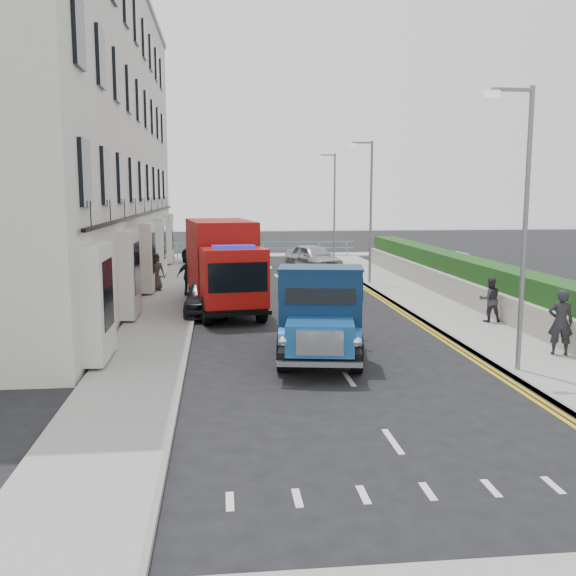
# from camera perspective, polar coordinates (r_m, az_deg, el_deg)

# --- Properties ---
(ground) EXTENTS (120.00, 120.00, 0.00)m
(ground) POSITION_cam_1_polar(r_m,az_deg,el_deg) (17.75, 4.14, -6.26)
(ground) COLOR black
(ground) RESTS_ON ground
(pavement_west) EXTENTS (2.40, 38.00, 0.12)m
(pavement_west) POSITION_cam_1_polar(r_m,az_deg,el_deg) (26.35, -10.63, -1.41)
(pavement_west) COLOR gray
(pavement_west) RESTS_ON ground
(pavement_east) EXTENTS (2.60, 38.00, 0.12)m
(pavement_east) POSITION_cam_1_polar(r_m,az_deg,el_deg) (27.58, 11.68, -1.01)
(pavement_east) COLOR gray
(pavement_east) RESTS_ON ground
(promenade) EXTENTS (30.00, 2.50, 0.12)m
(promenade) POSITION_cam_1_polar(r_m,az_deg,el_deg) (46.21, -2.27, 2.90)
(promenade) COLOR gray
(promenade) RESTS_ON ground
(sea_plane) EXTENTS (120.00, 120.00, 0.00)m
(sea_plane) POSITION_cam_1_polar(r_m,az_deg,el_deg) (77.09, -3.84, 5.05)
(sea_plane) COLOR slate
(sea_plane) RESTS_ON ground
(terrace_west) EXTENTS (6.31, 30.20, 14.25)m
(terrace_west) POSITION_cam_1_polar(r_m,az_deg,el_deg) (30.68, -18.59, 12.99)
(terrace_west) COLOR beige
(terrace_west) RESTS_ON ground
(garden_east) EXTENTS (1.45, 28.00, 1.75)m
(garden_east) POSITION_cam_1_polar(r_m,az_deg,el_deg) (28.10, 15.44, 0.76)
(garden_east) COLOR #B2AD9E
(garden_east) RESTS_ON ground
(seafront_railing) EXTENTS (13.00, 0.08, 1.11)m
(seafront_railing) POSITION_cam_1_polar(r_m,az_deg,el_deg) (45.37, -2.20, 3.46)
(seafront_railing) COLOR #59B2A5
(seafront_railing) RESTS_ON ground
(lamp_near) EXTENTS (1.23, 0.18, 7.00)m
(lamp_near) POSITION_cam_1_polar(r_m,az_deg,el_deg) (16.58, 20.01, 6.21)
(lamp_near) COLOR slate
(lamp_near) RESTS_ON ground
(lamp_mid) EXTENTS (1.23, 0.18, 7.00)m
(lamp_mid) POSITION_cam_1_polar(r_m,az_deg,el_deg) (31.74, 7.17, 7.46)
(lamp_mid) COLOR slate
(lamp_mid) RESTS_ON ground
(lamp_far) EXTENTS (1.23, 0.18, 7.00)m
(lamp_far) POSITION_cam_1_polar(r_m,az_deg,el_deg) (41.54, 3.99, 7.71)
(lamp_far) COLOR slate
(lamp_far) RESTS_ON ground
(bedford_lorry) EXTENTS (2.94, 5.65, 2.56)m
(bedford_lorry) POSITION_cam_1_polar(r_m,az_deg,el_deg) (17.00, 2.89, -2.83)
(bedford_lorry) COLOR black
(bedford_lorry) RESTS_ON ground
(red_lorry) EXTENTS (3.09, 6.82, 3.45)m
(red_lorry) POSITION_cam_1_polar(r_m,az_deg,el_deg) (24.71, -5.79, 2.21)
(red_lorry) COLOR black
(red_lorry) RESTS_ON ground
(parked_car_front) EXTENTS (1.66, 3.98, 1.35)m
(parked_car_front) POSITION_cam_1_polar(r_m,az_deg,el_deg) (24.20, -7.25, -0.73)
(parked_car_front) COLOR black
(parked_car_front) RESTS_ON ground
(parked_car_mid) EXTENTS (1.41, 3.82, 1.25)m
(parked_car_mid) POSITION_cam_1_polar(r_m,az_deg,el_deg) (29.08, -5.10, 0.74)
(parked_car_mid) COLOR #4D6FA6
(parked_car_mid) RESTS_ON ground
(parked_car_rear) EXTENTS (1.99, 4.42, 1.26)m
(parked_car_rear) POSITION_cam_1_polar(r_m,az_deg,el_deg) (29.16, -7.07, 0.74)
(parked_car_rear) COLOR silver
(parked_car_rear) RESTS_ON ground
(seafront_car_left) EXTENTS (4.21, 5.72, 1.44)m
(seafront_car_left) POSITION_cam_1_polar(r_m,az_deg,el_deg) (42.61, -6.66, 3.28)
(seafront_car_left) COLOR black
(seafront_car_left) RESTS_ON ground
(seafront_car_right) EXTENTS (3.33, 4.95, 1.56)m
(seafront_car_right) POSITION_cam_1_polar(r_m,az_deg,el_deg) (37.48, 2.27, 2.73)
(seafront_car_right) COLOR #9E9FA3
(seafront_car_right) RESTS_ON ground
(pedestrian_east_near) EXTENTS (0.76, 0.63, 1.81)m
(pedestrian_east_near) POSITION_cam_1_polar(r_m,az_deg,el_deg) (18.94, 23.07, -2.81)
(pedestrian_east_near) COLOR black
(pedestrian_east_near) RESTS_ON pavement_east
(pedestrian_east_far) EXTENTS (0.79, 0.63, 1.55)m
(pedestrian_east_far) POSITION_cam_1_polar(r_m,az_deg,el_deg) (23.01, 17.51, -0.97)
(pedestrian_east_far) COLOR #322E38
(pedestrian_east_far) RESTS_ON pavement_east
(pedestrian_west_near) EXTENTS (1.05, 0.50, 1.75)m
(pedestrian_west_near) POSITION_cam_1_polar(r_m,az_deg,el_deg) (27.71, -8.78, 1.06)
(pedestrian_west_near) COLOR black
(pedestrian_west_near) RESTS_ON pavement_west
(pedestrian_west_far) EXTENTS (0.99, 0.82, 1.74)m
(pedestrian_west_far) POSITION_cam_1_polar(r_m,az_deg,el_deg) (29.62, -11.72, 1.45)
(pedestrian_west_far) COLOR #382B28
(pedestrian_west_far) RESTS_ON pavement_west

